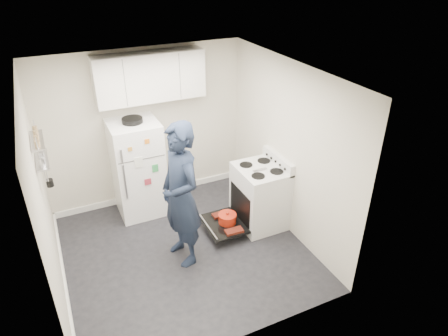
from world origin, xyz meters
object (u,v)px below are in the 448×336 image
refrigerator (138,168)px  person (181,196)px  open_oven_door (225,222)px  electric_range (259,197)px

refrigerator → person: person is taller
refrigerator → person: size_ratio=0.80×
open_oven_door → refrigerator: (-0.96, 1.10, 0.58)m
electric_range → open_oven_door: electric_range is taller
electric_range → person: person is taller
person → open_oven_door: bearing=98.8°
open_oven_door → refrigerator: size_ratio=0.44×
open_oven_door → person: bearing=-161.3°
person → electric_range: bearing=91.1°
refrigerator → person: 1.39m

